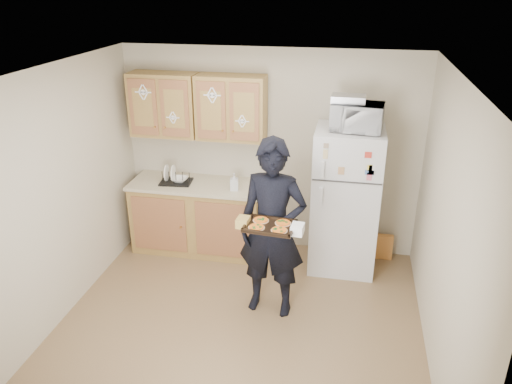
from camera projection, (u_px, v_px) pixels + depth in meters
floor at (238, 328)px, 4.97m from camera, size 3.60×3.60×0.00m
ceiling at (234, 75)px, 3.98m from camera, size 3.60×3.60×0.00m
wall_back at (270, 152)px, 6.09m from camera, size 3.60×0.04×2.50m
wall_front at (164, 351)px, 2.85m from camera, size 3.60×0.04×2.50m
wall_left at (54, 200)px, 4.79m from camera, size 0.04×3.60×2.50m
wall_right at (446, 234)px, 4.15m from camera, size 0.04×3.60×2.50m
refrigerator at (345, 200)px, 5.75m from camera, size 0.75×0.70×1.70m
base_cabinet at (199, 218)px, 6.28m from camera, size 1.60×0.60×0.86m
countertop at (197, 185)px, 6.10m from camera, size 1.64×0.64×0.04m
upper_cab_left at (164, 105)px, 5.92m from camera, size 0.80×0.33×0.75m
upper_cab_right at (231, 108)px, 5.77m from camera, size 0.80×0.33×0.75m
cereal_box at (384, 247)px, 6.15m from camera, size 0.20×0.07×0.32m
person at (272, 229)px, 4.92m from camera, size 0.71×0.50×1.86m
baking_tray at (270, 227)px, 4.57m from camera, size 0.48×0.37×0.04m
pizza_front_left at (256, 227)px, 4.52m from camera, size 0.15×0.15×0.02m
pizza_front_right at (279, 230)px, 4.47m from camera, size 0.15×0.15×0.02m
pizza_back_left at (261, 220)px, 4.66m from camera, size 0.15×0.15×0.02m
pizza_back_right at (283, 223)px, 4.60m from camera, size 0.15×0.15×0.02m
microwave at (357, 117)px, 5.30m from camera, size 0.57×0.42×0.30m
foil_pan at (349, 99)px, 5.27m from camera, size 0.36×0.26×0.08m
dish_rack at (176, 177)px, 6.09m from camera, size 0.40×0.31×0.15m
bowl at (180, 180)px, 6.09m from camera, size 0.21×0.21×0.05m
soap_bottle at (234, 182)px, 5.87m from camera, size 0.11×0.11×0.21m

